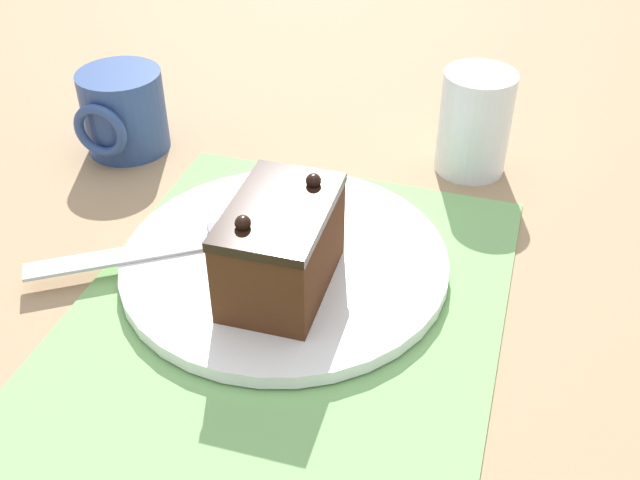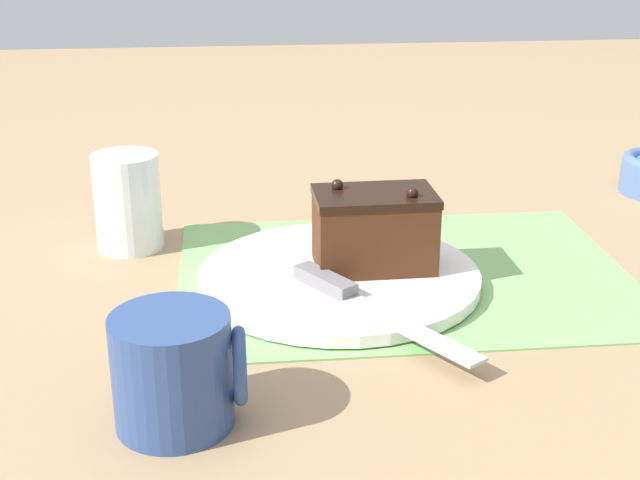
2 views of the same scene
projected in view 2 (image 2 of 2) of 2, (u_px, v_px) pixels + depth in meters
name	position (u px, v px, depth m)	size (l,w,h in m)	color
ground_plane	(404.00, 275.00, 0.92)	(3.00, 3.00, 0.00)	#9E7F5B
placemat_woven	(404.00, 274.00, 0.91)	(0.46, 0.34, 0.00)	#7AB266
cake_plate	(339.00, 277.00, 0.89)	(0.28, 0.28, 0.01)	white
chocolate_cake	(374.00, 229.00, 0.88)	(0.12, 0.08, 0.09)	#472614
serving_knife	(352.00, 296.00, 0.82)	(0.14, 0.20, 0.01)	slate
drinking_glass	(128.00, 202.00, 0.97)	(0.07, 0.07, 0.11)	white
coffee_mug	(176.00, 371.00, 0.65)	(0.10, 0.09, 0.09)	navy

